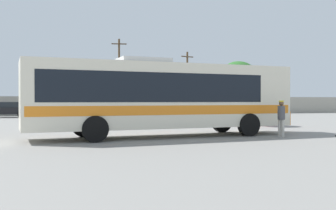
# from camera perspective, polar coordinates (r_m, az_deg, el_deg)

# --- Properties ---
(ground_plane) EXTENTS (300.00, 300.00, 0.00)m
(ground_plane) POSITION_cam_1_polar(r_m,az_deg,el_deg) (27.55, -7.69, -2.74)
(ground_plane) COLOR gray
(perimeter_wall) EXTENTS (80.00, 0.30, 2.07)m
(perimeter_wall) POSITION_cam_1_polar(r_m,az_deg,el_deg) (44.70, -10.92, -0.12)
(perimeter_wall) COLOR #9E998C
(perimeter_wall) RESTS_ON ground_plane
(coach_bus_cream_orange) EXTENTS (12.28, 3.82, 3.48)m
(coach_bus_cream_orange) POSITION_cam_1_polar(r_m,az_deg,el_deg) (17.62, -1.17, 1.40)
(coach_bus_cream_orange) COLOR silver
(coach_bus_cream_orange) RESTS_ON ground_plane
(attendant_by_bus_door) EXTENTS (0.43, 0.43, 1.63)m
(attendant_by_bus_door) POSITION_cam_1_polar(r_m,az_deg,el_deg) (18.21, 16.05, -1.57)
(attendant_by_bus_door) COLOR #B7B2A8
(attendant_by_bus_door) RESTS_ON ground_plane
(vendor_umbrella_secondary_red) EXTENTS (2.18, 2.18, 2.31)m
(vendor_umbrella_secondary_red) POSITION_cam_1_polar(r_m,az_deg,el_deg) (25.68, 12.58, 1.39)
(vendor_umbrella_secondary_red) COLOR gray
(vendor_umbrella_secondary_red) RESTS_ON ground_plane
(parked_car_second_black) EXTENTS (4.53, 2.11, 1.49)m
(parked_car_second_black) POSITION_cam_1_polar(r_m,az_deg,el_deg) (40.81, -22.17, -0.57)
(parked_car_second_black) COLOR black
(parked_car_second_black) RESTS_ON ground_plane
(utility_pole_near) EXTENTS (1.76, 0.64, 7.78)m
(utility_pole_near) POSITION_cam_1_polar(r_m,az_deg,el_deg) (50.06, 2.80, 3.45)
(utility_pole_near) COLOR #4C3823
(utility_pole_near) RESTS_ON ground_plane
(utility_pole_far) EXTENTS (1.80, 0.40, 9.02)m
(utility_pole_far) POSITION_cam_1_polar(r_m,az_deg,el_deg) (47.78, -7.08, 4.33)
(utility_pole_far) COLOR #4C3823
(utility_pole_far) RESTS_ON ground_plane
(roadside_tree_midleft) EXTENTS (4.50, 4.50, 6.05)m
(roadside_tree_midleft) POSITION_cam_1_polar(r_m,az_deg,el_deg) (51.24, -15.92, 3.43)
(roadside_tree_midleft) COLOR brown
(roadside_tree_midleft) RESTS_ON ground_plane
(roadside_tree_midright) EXTENTS (3.77, 3.77, 5.30)m
(roadside_tree_midright) POSITION_cam_1_polar(r_m,az_deg,el_deg) (51.93, -5.12, 2.92)
(roadside_tree_midright) COLOR brown
(roadside_tree_midright) RESTS_ON ground_plane
(roadside_tree_right) EXTENTS (5.23, 5.23, 6.93)m
(roadside_tree_right) POSITION_cam_1_polar(r_m,az_deg,el_deg) (54.17, 10.11, 3.89)
(roadside_tree_right) COLOR brown
(roadside_tree_right) RESTS_ON ground_plane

